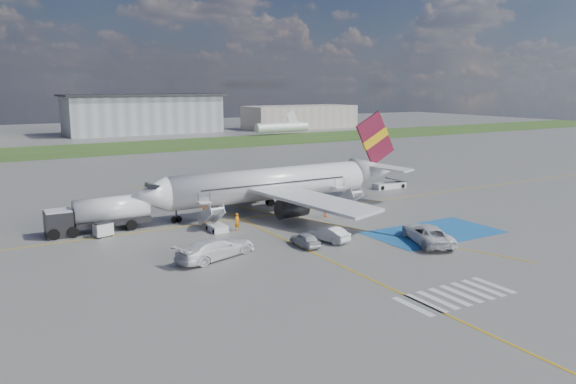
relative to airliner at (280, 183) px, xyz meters
name	(u,v)px	position (x,y,z in m)	size (l,w,h in m)	color
ground	(335,237)	(-1.51, -14.00, -3.39)	(400.00, 400.00, 0.00)	#60605E
grass_strip	(111,148)	(-1.51, 81.00, -3.39)	(400.00, 30.00, 0.01)	#2D4C1E
taxiway_line_main	(277,214)	(-1.51, -2.00, -3.39)	(120.00, 0.20, 0.01)	gold
taxiway_line_cross	(355,272)	(-6.51, -24.00, -3.39)	(0.20, 60.00, 0.01)	gold
taxiway_line_diag	(277,214)	(-1.51, -2.00, -3.39)	(0.20, 60.00, 0.01)	gold
staging_box	(434,233)	(8.49, -18.00, -3.39)	(14.00, 8.00, 0.01)	#1B5CA3
crosswalk	(455,295)	(-3.31, -32.00, -3.39)	(9.00, 4.00, 0.01)	silver
terminal_centre	(143,114)	(18.49, 121.00, 2.61)	(48.00, 18.00, 12.00)	gray
terminal_east	(300,117)	(73.49, 114.00, 0.61)	(40.00, 16.00, 8.00)	#A1978B
airliner	(280,183)	(0.00, 0.00, 0.00)	(36.81, 32.95, 11.92)	silver
airstairs_fwd	(216,225)	(-11.01, -5.30, -2.77)	(1.90, 5.20, 3.60)	silver
airstairs_aft	(354,206)	(7.49, -5.30, -2.77)	(1.90, 5.20, 3.60)	silver
fuel_tanker	(99,217)	(-21.83, 0.59, -1.87)	(10.64, 3.09, 3.61)	black
gpu_cart	(103,230)	(-22.00, -1.84, -2.72)	(2.02, 1.54, 1.50)	silver
belt_loader	(390,185)	(21.68, 4.42, -2.98)	(5.55, 2.33, 1.64)	silver
car_silver_a	(305,239)	(-5.97, -15.34, -2.72)	(1.60, 3.97, 1.35)	#B4B6BB
car_silver_b	(329,234)	(-2.99, -15.05, -2.65)	(1.57, 4.50, 1.48)	silver
van_white_a	(427,231)	(5.16, -20.34, -2.19)	(2.95, 6.39, 2.40)	white
van_white_b	(216,245)	(-14.90, -14.46, -2.17)	(2.54, 6.26, 2.45)	silver
crew_fwd	(237,222)	(-9.03, -6.56, -2.44)	(0.69, 0.45, 1.90)	orange
crew_nose	(205,215)	(-10.67, -1.44, -2.49)	(0.88, 0.68, 1.81)	#ED5D0C
crew_aft	(325,209)	(2.61, -6.24, -2.47)	(1.08, 0.45, 1.84)	orange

